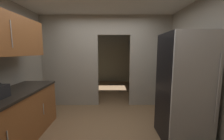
# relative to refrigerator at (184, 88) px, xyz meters

# --- Properties ---
(ground) EXTENTS (20.00, 20.00, 0.00)m
(ground) POSITION_rel_refrigerator_xyz_m (-1.41, 0.09, -0.94)
(ground) COLOR brown
(kitchen_partition) EXTENTS (3.68, 0.12, 2.58)m
(kitchen_partition) POSITION_rel_refrigerator_xyz_m (-1.47, 1.67, 0.42)
(kitchen_partition) COLOR #9E998C
(kitchen_partition) RESTS_ON ground
(adjoining_room_shell) EXTENTS (3.68, 3.38, 2.58)m
(adjoining_room_shell) POSITION_rel_refrigerator_xyz_m (-1.41, 3.92, 0.35)
(adjoining_room_shell) COLOR gray
(adjoining_room_shell) RESTS_ON ground
(refrigerator) EXTENTS (0.72, 0.78, 1.88)m
(refrigerator) POSITION_rel_refrigerator_xyz_m (0.00, 0.00, 0.00)
(refrigerator) COLOR black
(refrigerator) RESTS_ON ground
(lower_cabinet_run) EXTENTS (0.70, 2.11, 0.90)m
(lower_cabinet_run) POSITION_rel_refrigerator_xyz_m (-2.90, -0.26, -0.49)
(lower_cabinet_run) COLOR brown
(lower_cabinet_run) RESTS_ON ground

